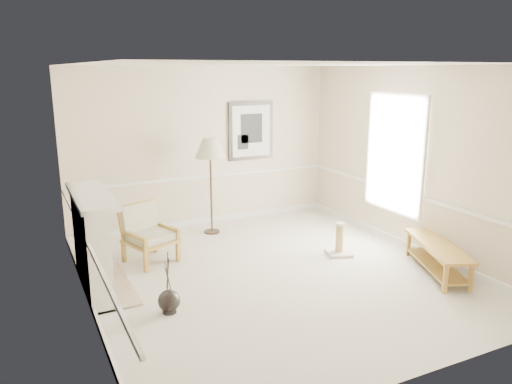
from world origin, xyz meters
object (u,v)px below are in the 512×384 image
Objects in this scene: bench at (437,253)px; scratching_post at (339,244)px; armchair at (146,231)px; floor_vase at (169,301)px; floor_lamp at (210,151)px.

scratching_post is (-0.85, 1.20, -0.12)m from bench.
armchair is at bearing 158.30° from scratching_post.
bench is (3.61, -2.30, -0.19)m from armchair.
armchair reaches higher than floor_vase.
floor_vase is 0.51× the size of bench.
armchair is 0.52× the size of floor_lamp.
floor_lamp is (1.36, 0.79, 1.01)m from armchair.
floor_lamp reaches higher than armchair.
floor_vase is 0.46× the size of floor_lamp.
bench is at bearing -52.99° from armchair.
floor_vase reaches higher than scratching_post.
armchair is (0.19, 1.80, 0.33)m from floor_vase.
floor_lamp is 2.70m from scratching_post.
floor_lamp reaches higher than scratching_post.
floor_vase is 1.50× the size of scratching_post.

